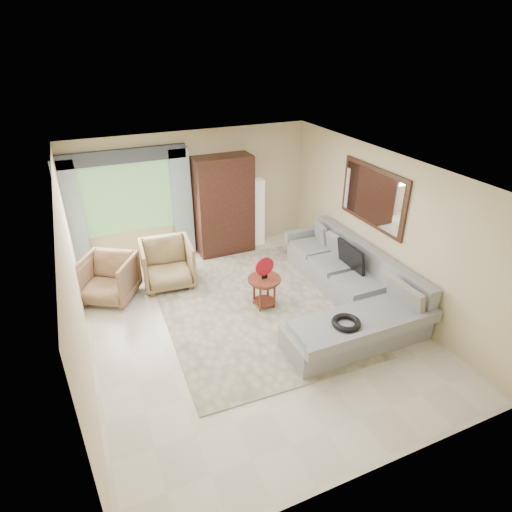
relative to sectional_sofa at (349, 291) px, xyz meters
name	(u,v)px	position (x,y,z in m)	size (l,w,h in m)	color
ground	(251,324)	(-1.78, 0.18, -0.28)	(6.00, 6.00, 0.00)	silver
area_rug	(253,308)	(-1.57, 0.58, -0.27)	(3.00, 4.00, 0.02)	#C1B799
sectional_sofa	(349,291)	(0.00, 0.00, 0.00)	(2.30, 3.46, 0.90)	gray
tv_screen	(351,257)	(0.27, 0.40, 0.44)	(0.06, 0.74, 0.48)	black
garden_hose	(346,323)	(-0.78, -1.03, 0.26)	(0.43, 0.43, 0.09)	black
coffee_table	(264,292)	(-1.36, 0.56, 0.02)	(0.57, 0.57, 0.57)	#4F1C15
red_disc	(264,267)	(-1.36, 0.56, 0.52)	(0.34, 0.34, 0.03)	maroon
armchair_left	(108,278)	(-3.79, 1.91, 0.12)	(0.87, 0.90, 0.82)	#946D50
armchair_right	(167,264)	(-2.71, 1.99, 0.15)	(0.92, 0.95, 0.86)	#997E53
potted_plant	(82,275)	(-4.22, 2.51, -0.02)	(0.47, 0.41, 0.52)	#999999
armoire	(224,206)	(-1.23, 2.90, 0.77)	(1.20, 0.55, 2.10)	black
floor_lamp	(258,212)	(-0.43, 2.96, 0.47)	(0.24, 0.24, 1.50)	silver
window	(128,199)	(-3.13, 3.15, 1.12)	(1.80, 0.04, 1.40)	#669E59
curtain_left	(73,220)	(-4.18, 3.06, 0.87)	(0.40, 0.08, 2.30)	#9EB7CC
curtain_right	(182,204)	(-2.08, 3.06, 0.87)	(0.40, 0.08, 2.30)	#9EB7CC
valance	(122,156)	(-3.13, 3.08, 1.97)	(2.40, 0.12, 0.26)	#1E232D
wall_mirror	(372,197)	(0.68, 0.53, 1.47)	(0.05, 1.70, 1.05)	black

